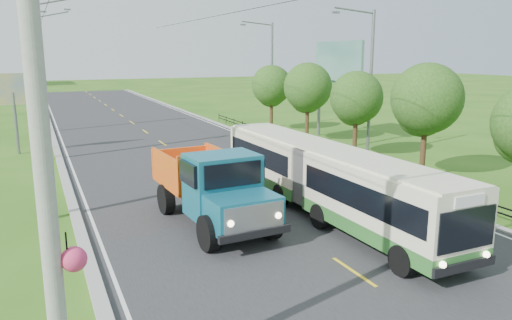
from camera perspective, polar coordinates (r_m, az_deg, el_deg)
ground at (r=15.62m, az=11.10°, el=-12.46°), size 240.00×240.00×0.00m
road at (r=33.23m, az=-9.03°, el=0.81°), size 14.00×120.00×0.02m
curb_left at (r=32.18m, az=-21.50°, el=-0.15°), size 0.40×120.00×0.15m
curb_right at (r=35.70m, az=2.11°, el=1.80°), size 0.30×120.00×0.10m
edge_line_left at (r=32.21m, az=-20.52°, el=-0.16°), size 0.12×120.00×0.00m
edge_line_right at (r=35.49m, az=1.38°, el=1.69°), size 0.12×120.00×0.00m
centre_dash at (r=15.61m, az=11.10°, el=-12.39°), size 0.12×2.20×0.00m
railing_right at (r=30.92m, az=8.43°, el=0.53°), size 0.04×40.00×0.60m
pole_nearest at (r=8.65m, az=-22.90°, el=1.18°), size 3.51×0.44×10.00m
pole_near at (r=20.56m, az=-23.95°, el=7.34°), size 3.51×0.32×10.00m
pole_mid at (r=32.55m, az=-24.16°, el=8.70°), size 3.51×0.32×10.00m
pole_far at (r=44.54m, az=-24.26°, el=9.33°), size 3.51×0.32×10.00m
tree_third at (r=26.91m, az=18.79°, el=6.25°), size 3.60×3.62×6.00m
tree_fourth at (r=31.59m, az=11.34°, el=6.70°), size 3.24×3.31×5.40m
tree_fifth at (r=36.62m, az=5.90°, el=8.00°), size 3.48×3.52×5.80m
tree_back at (r=41.92m, az=1.77°, el=8.30°), size 3.30×3.36×5.50m
streetlight_mid at (r=31.85m, az=12.76°, el=9.06°), size 3.02×0.20×9.07m
streetlight_far at (r=43.88m, az=1.65°, el=10.10°), size 3.02×0.20×9.07m
planter_near at (r=25.14m, az=19.40°, el=-2.75°), size 0.64×0.64×0.67m
planter_mid at (r=31.25m, az=9.36°, el=0.60°), size 0.64×0.64×0.67m
planter_far at (r=38.06m, az=2.75°, el=2.80°), size 0.64×0.64×0.67m
billboard_left at (r=35.63m, az=-26.02°, el=6.76°), size 3.00×0.20×5.20m
billboard_right at (r=37.70m, az=9.33°, el=10.29°), size 0.24×6.00×7.30m
bus at (r=20.15m, az=7.88°, el=-1.73°), size 2.61×14.31×2.75m
dump_truck at (r=18.94m, az=-5.02°, el=-2.58°), size 3.12×7.09×2.91m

